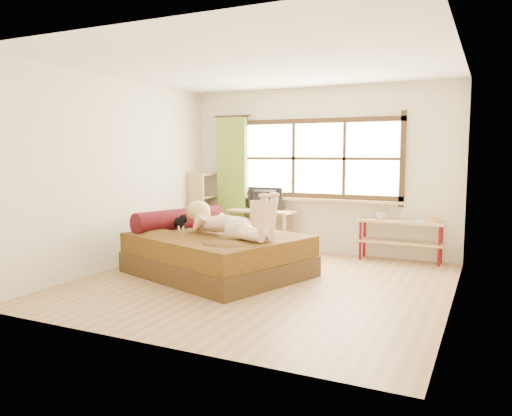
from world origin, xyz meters
The scene contains 18 objects.
floor centered at (0.00, 0.00, 0.00)m, with size 4.50×4.50×0.00m, color #9E754C.
ceiling centered at (0.00, 0.00, 2.70)m, with size 4.50×4.50×0.00m, color white.
wall_back centered at (0.00, 2.25, 1.35)m, with size 4.50×4.50×0.00m, color silver.
wall_front centered at (0.00, -2.25, 1.35)m, with size 4.50×4.50×0.00m, color silver.
wall_left centered at (-2.25, 0.00, 1.35)m, with size 4.50×4.50×0.00m, color silver.
wall_right centered at (2.25, 0.00, 1.35)m, with size 4.50×4.50×0.00m, color silver.
window centered at (0.00, 2.22, 1.51)m, with size 2.80×0.16×1.46m.
curtain centered at (-1.55, 2.13, 1.15)m, with size 0.55×0.10×2.20m, color olive.
bed centered at (-0.79, 0.21, 0.30)m, with size 2.62×2.35×0.83m.
woman centered at (-0.58, 0.14, 0.87)m, with size 1.52×0.44×0.65m, color #E4B193, non-canonical shape.
kitten centered at (-1.45, 0.29, 0.67)m, with size 0.33×0.13×0.26m, color black, non-canonical shape.
desk centered at (-0.89, 1.95, 0.60)m, with size 1.13×0.56×0.69m.
monitor centered at (-0.89, 2.00, 0.88)m, with size 0.65×0.08×0.37m, color black.
chair centered at (-0.78, 1.58, 0.48)m, with size 0.41×0.41×0.87m.
pipe_shelf centered at (1.38, 2.07, 0.46)m, with size 1.27×0.34×0.71m.
cup centered at (1.07, 2.07, 0.68)m, with size 0.14×0.14×0.11m, color gray.
book centered at (1.57, 2.07, 0.64)m, with size 0.17×0.23×0.02m, color gray.
bookshelf centered at (-2.08, 2.03, 0.66)m, with size 0.33×0.57×1.30m.
Camera 1 is at (2.60, -5.60, 1.64)m, focal length 35.00 mm.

